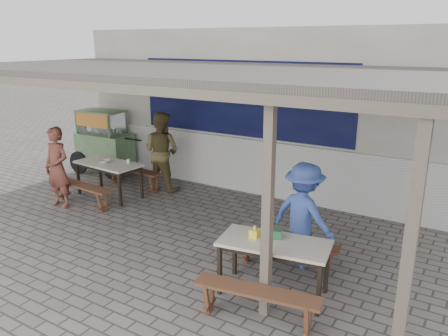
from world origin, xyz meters
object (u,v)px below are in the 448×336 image
at_px(bench_right_wall, 286,248).
at_px(patron_street_side, 57,168).
at_px(condiment_bowl, 105,161).
at_px(patron_wall_side, 162,151).
at_px(donation_box, 275,234).
at_px(patron_right_table, 303,215).
at_px(tissue_box, 255,234).
at_px(bench_right_street, 257,298).
at_px(condiment_jar, 128,161).
at_px(bench_left_wall, 134,173).
at_px(bench_left_street, 82,190).
at_px(vendor_cart, 104,139).
at_px(table_left, 108,166).
at_px(table_right, 274,247).

xyz_separation_m(bench_right_wall, patron_street_side, (-4.93, -0.02, 0.48)).
bearing_deg(bench_right_wall, condiment_bowl, 159.51).
distance_m(patron_wall_side, donation_box, 4.65).
distance_m(patron_right_table, tissue_box, 1.00).
distance_m(bench_right_street, tissue_box, 0.90).
relative_size(patron_street_side, condiment_bowl, 7.55).
bearing_deg(condiment_jar, bench_right_wall, -15.44).
bearing_deg(condiment_bowl, bench_left_wall, 80.36).
xyz_separation_m(bench_right_street, patron_street_side, (-5.15, 1.36, 0.48)).
relative_size(donation_box, condiment_bowl, 0.81).
bearing_deg(patron_right_table, condiment_jar, 3.07).
bearing_deg(tissue_box, donation_box, 27.76).
xyz_separation_m(bench_left_street, bench_left_wall, (0.10, 1.40, 0.00)).
bearing_deg(vendor_cart, patron_street_side, -68.65).
height_order(vendor_cart, patron_right_table, vendor_cart).
relative_size(bench_right_street, condiment_jar, 17.42).
distance_m(donation_box, condiment_bowl, 4.90).
distance_m(table_left, bench_right_street, 5.29).
height_order(vendor_cart, condiment_bowl, vendor_cart).
xyz_separation_m(condiment_jar, condiment_bowl, (-0.46, -0.22, -0.02)).
distance_m(tissue_box, condiment_bowl, 4.72).
bearing_deg(patron_wall_side, vendor_cart, -9.75).
bearing_deg(patron_right_table, condiment_bowl, 6.83).
bearing_deg(patron_street_side, vendor_cart, 112.56).
relative_size(bench_left_street, tissue_box, 13.92).
distance_m(table_left, patron_wall_side, 1.19).
bearing_deg(tissue_box, condiment_bowl, 159.80).
distance_m(bench_right_wall, donation_box, 0.76).
relative_size(table_left, bench_right_wall, 0.98).
bearing_deg(table_left, tissue_box, -16.50).
xyz_separation_m(tissue_box, condiment_bowl, (-4.43, 1.63, -0.03)).
height_order(bench_left_street, bench_left_wall, same).
xyz_separation_m(bench_left_wall, patron_wall_side, (0.62, 0.27, 0.54)).
relative_size(table_left, tissue_box, 13.33).
height_order(bench_left_wall, patron_wall_side, patron_wall_side).
xyz_separation_m(bench_right_wall, patron_right_table, (0.14, 0.24, 0.45)).
bearing_deg(bench_right_wall, condiment_jar, 155.37).
bearing_deg(bench_right_street, bench_left_wall, 138.07).
distance_m(patron_wall_side, condiment_bowl, 1.24).
height_order(patron_right_table, donation_box, patron_right_table).
bearing_deg(patron_right_table, table_right, 103.08).
xyz_separation_m(bench_right_street, tissue_box, (-0.39, 0.67, 0.47)).
height_order(bench_left_street, table_right, table_right).
bearing_deg(tissue_box, bench_left_wall, 151.37).
distance_m(tissue_box, donation_box, 0.27).
distance_m(bench_left_street, vendor_cart, 2.38).
distance_m(table_left, donation_box, 4.84).
bearing_deg(patron_right_table, patron_street_side, 17.89).
bearing_deg(condiment_jar, patron_wall_side, 70.10).
height_order(bench_left_street, patron_wall_side, patron_wall_side).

